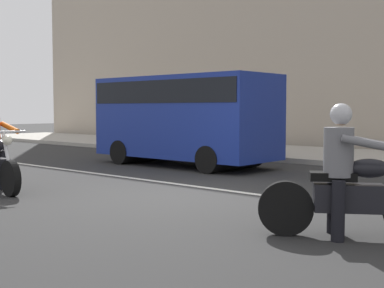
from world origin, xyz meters
TOP-DOWN VIEW (x-y plane):
  - ground_plane at (0.00, 0.00)m, footprint 80.00×80.00m
  - sidewalk_slab at (0.00, 8.00)m, footprint 40.00×4.40m
  - lane_marking_stripe at (0.79, 0.90)m, footprint 18.00×0.14m
  - motorcycle_with_rider_gray at (3.25, -0.92)m, footprint 1.79×1.24m
  - parked_van_cobalt_blue at (-3.26, 3.48)m, footprint 4.91×1.96m

SIDE VIEW (x-z plane):
  - ground_plane at x=0.00m, z-range 0.00..0.00m
  - lane_marking_stripe at x=0.79m, z-range 0.00..0.01m
  - sidewalk_slab at x=0.00m, z-range 0.00..0.14m
  - motorcycle_with_rider_gray at x=3.25m, z-range -0.14..1.41m
  - parked_van_cobalt_blue at x=-3.26m, z-range 0.19..2.49m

